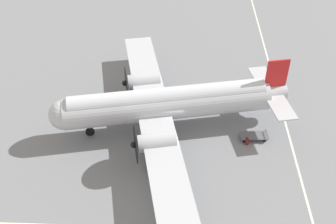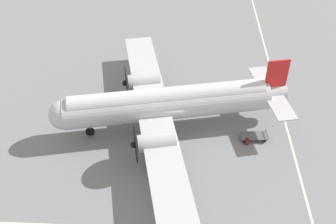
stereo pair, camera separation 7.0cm
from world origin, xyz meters
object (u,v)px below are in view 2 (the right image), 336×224
at_px(crew_foreground, 168,209).
at_px(airliner_main, 163,104).
at_px(suitcase_near_door, 247,141).
at_px(baggage_cart, 254,136).

bearing_deg(crew_foreground, airliner_main, -67.02).
distance_m(airliner_main, crew_foreground, 9.08).
relative_size(crew_foreground, suitcase_near_door, 3.15).
bearing_deg(airliner_main, baggage_cart, 159.93).
xyz_separation_m(airliner_main, suitcase_near_door, (-1.64, -6.46, -2.16)).
distance_m(airliner_main, suitcase_near_door, 7.01).
bearing_deg(suitcase_near_door, crew_foreground, 141.88).
height_order(crew_foreground, suitcase_near_door, crew_foreground).
distance_m(suitcase_near_door, baggage_cart, 0.84).
distance_m(airliner_main, baggage_cart, 7.44).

